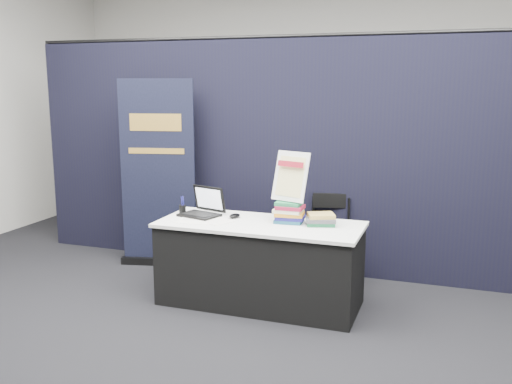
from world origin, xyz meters
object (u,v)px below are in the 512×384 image
(display_table, at_px, (260,263))
(stacking_chair, at_px, (327,233))
(info_sign, at_px, (291,177))
(book_stack_tall, at_px, (289,212))
(pullup_banner, at_px, (158,185))
(book_stack_short, at_px, (321,219))
(laptop, at_px, (201,209))

(display_table, height_order, stacking_chair, stacking_chair)
(info_sign, bearing_deg, book_stack_tall, -72.29)
(stacking_chair, bearing_deg, book_stack_tall, -115.84)
(info_sign, relative_size, stacking_chair, 0.52)
(pullup_banner, height_order, stacking_chair, pullup_banner)
(book_stack_short, distance_m, pullup_banner, 2.01)
(laptop, xyz_separation_m, stacking_chair, (1.03, 0.75, -0.33))
(pullup_banner, bearing_deg, display_table, -39.40)
(display_table, bearing_deg, book_stack_short, 10.50)
(pullup_banner, bearing_deg, book_stack_tall, -33.19)
(laptop, relative_size, info_sign, 0.90)
(stacking_chair, bearing_deg, info_sign, -116.39)
(info_sign, distance_m, pullup_banner, 1.75)
(book_stack_tall, height_order, stacking_chair, book_stack_tall)
(display_table, distance_m, pullup_banner, 1.64)
(display_table, xyz_separation_m, laptop, (-0.61, 0.09, 0.44))
(display_table, bearing_deg, stacking_chair, 63.40)
(display_table, height_order, pullup_banner, pullup_banner)
(laptop, distance_m, info_sign, 0.92)
(book_stack_short, height_order, pullup_banner, pullup_banner)
(book_stack_tall, distance_m, stacking_chair, 0.86)
(laptop, height_order, book_stack_short, laptop)
(book_stack_tall, xyz_separation_m, info_sign, (0.00, 0.03, 0.31))
(book_stack_short, relative_size, stacking_chair, 0.34)
(pullup_banner, bearing_deg, laptop, -50.46)
(stacking_chair, bearing_deg, book_stack_short, -94.26)
(display_table, relative_size, stacking_chair, 2.10)
(laptop, bearing_deg, book_stack_short, 16.12)
(display_table, distance_m, book_stack_tall, 0.53)
(book_stack_tall, relative_size, pullup_banner, 0.12)
(book_stack_short, relative_size, info_sign, 0.65)
(info_sign, distance_m, stacking_chair, 1.01)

